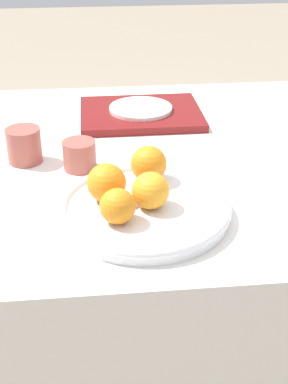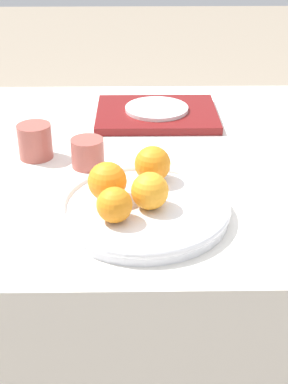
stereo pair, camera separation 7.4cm
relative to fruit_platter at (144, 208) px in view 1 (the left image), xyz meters
The scene contains 11 objects.
ground_plane 0.81m from the fruit_platter, 92.48° to the left, with size 12.00×12.00×0.00m, color gray.
table 0.48m from the fruit_platter, 92.48° to the left, with size 1.32×0.97×0.75m.
fruit_platter is the anchor object (origin of this frame).
orange_0 0.11m from the fruit_platter, 78.95° to the left, with size 0.07×0.07×0.07m.
orange_1 0.04m from the fruit_platter, 26.45° to the right, with size 0.07×0.07×0.07m.
orange_2 0.08m from the fruit_platter, 157.23° to the left, with size 0.07×0.07×0.07m.
orange_3 0.08m from the fruit_platter, 135.62° to the right, with size 0.06×0.06×0.06m.
serving_tray 0.50m from the fruit_platter, 85.13° to the left, with size 0.32×0.25×0.02m.
side_plate 0.50m from the fruit_platter, 85.13° to the left, with size 0.17×0.17×0.01m.
cup_1 0.24m from the fruit_platter, 119.72° to the left, with size 0.07×0.07×0.06m.
cup_2 0.35m from the fruit_platter, 133.18° to the left, with size 0.08×0.08×0.08m.
Camera 1 is at (-0.08, -1.11, 1.28)m, focal length 50.00 mm.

